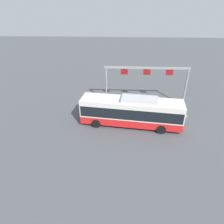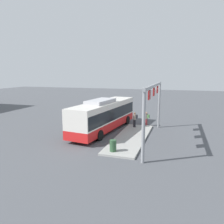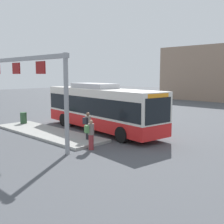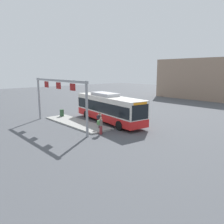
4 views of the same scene
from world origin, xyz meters
TOP-DOWN VIEW (x-y plane):
  - ground_plane at (0.00, 0.00)m, footprint 120.00×120.00m
  - platform_curb at (-1.94, -3.37)m, footprint 10.00×2.80m
  - bus_main at (-0.01, 0.00)m, footprint 11.35×3.83m
  - person_boarding at (1.93, -2.92)m, footprint 0.41×0.57m
  - person_waiting_near at (3.41, -4.00)m, footprint 0.44×0.58m
  - platform_sign_gantry at (-2.02, -5.40)m, footprint 10.80×0.24m
  - trash_bin at (-6.10, -2.90)m, footprint 0.52×0.52m

SIDE VIEW (x-z plane):
  - ground_plane at x=0.00m, z-range 0.00..0.00m
  - platform_curb at x=-1.94m, z-range 0.00..0.16m
  - trash_bin at x=-6.10m, z-range 0.16..1.06m
  - person_waiting_near at x=3.41m, z-range 0.06..1.73m
  - person_boarding at x=1.93m, z-range 0.22..1.89m
  - bus_main at x=-0.01m, z-range 0.08..3.54m
  - platform_sign_gantry at x=-2.02m, z-range 1.23..6.43m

